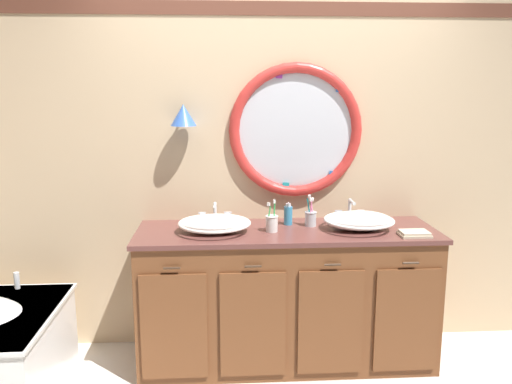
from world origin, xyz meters
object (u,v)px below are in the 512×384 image
at_px(sink_basin_right, 359,220).
at_px(toothbrush_holder_left, 272,223).
at_px(toothbrush_holder_right, 311,218).
at_px(sink_basin_left, 215,223).
at_px(folded_hand_towel, 414,234).
at_px(soap_dispenser, 288,215).

height_order(sink_basin_right, toothbrush_holder_left, toothbrush_holder_left).
bearing_deg(toothbrush_holder_right, toothbrush_holder_left, -155.86).
distance_m(sink_basin_right, toothbrush_holder_right, 0.32).
height_order(sink_basin_left, toothbrush_holder_left, toothbrush_holder_left).
bearing_deg(folded_hand_towel, toothbrush_holder_left, 169.63).
distance_m(sink_basin_right, toothbrush_holder_left, 0.57).
height_order(sink_basin_left, soap_dispenser, soap_dispenser).
bearing_deg(sink_basin_left, soap_dispenser, 17.47).
bearing_deg(sink_basin_right, folded_hand_towel, -29.95).
distance_m(sink_basin_right, soap_dispenser, 0.47).
bearing_deg(toothbrush_holder_left, folded_hand_towel, -10.37).
bearing_deg(toothbrush_holder_right, soap_dispenser, 161.26).
height_order(sink_basin_left, sink_basin_right, sink_basin_right).
relative_size(sink_basin_left, toothbrush_holder_left, 2.24).
relative_size(toothbrush_holder_right, folded_hand_towel, 1.13).
xyz_separation_m(soap_dispenser, folded_hand_towel, (0.75, -0.33, -0.05)).
relative_size(sink_basin_left, soap_dispenser, 3.02).
xyz_separation_m(toothbrush_holder_left, toothbrush_holder_right, (0.27, 0.12, -0.00)).
height_order(toothbrush_holder_right, soap_dispenser, toothbrush_holder_right).
height_order(sink_basin_right, soap_dispenser, soap_dispenser).
xyz_separation_m(toothbrush_holder_left, soap_dispenser, (0.13, 0.17, 0.01)).
bearing_deg(sink_basin_left, toothbrush_holder_right, 9.43).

